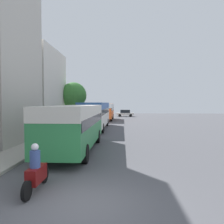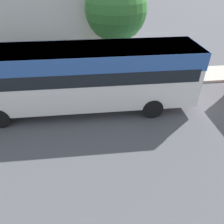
{
  "view_description": "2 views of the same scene",
  "coord_description": "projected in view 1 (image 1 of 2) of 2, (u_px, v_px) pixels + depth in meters",
  "views": [
    {
      "loc": [
        1.23,
        -6.55,
        3.14
      ],
      "look_at": [
        -0.11,
        21.47,
        1.98
      ],
      "focal_mm": 35.0,
      "sensor_mm": 36.0,
      "label": 1
    },
    {
      "loc": [
        7.6,
        20.34,
        6.38
      ],
      "look_at": [
        -0.06,
        21.18,
        0.99
      ],
      "focal_mm": 35.0,
      "sensor_mm": 36.0,
      "label": 2
    }
  ],
  "objects": [
    {
      "name": "ground_plane",
      "position": [
        82.0,
        205.0,
        6.72
      ],
      "size": [
        120.0,
        120.0,
        0.0
      ],
      "primitive_type": "plane",
      "color": "#515156"
    },
    {
      "name": "motorcycle_behind_lead",
      "position": [
        36.0,
        172.0,
        7.73
      ],
      "size": [
        0.38,
        2.24,
        1.73
      ],
      "color": "maroon",
      "rests_on": "ground_plane"
    },
    {
      "name": "street_tree",
      "position": [
        74.0,
        95.0,
        28.72
      ],
      "size": [
        3.4,
        3.4,
        5.72
      ],
      "color": "brown",
      "rests_on": "sidewalk"
    },
    {
      "name": "bus_lead",
      "position": [
        75.0,
        121.0,
        14.27
      ],
      "size": [
        2.59,
        9.47,
        2.98
      ],
      "color": "#2D8447",
      "rests_on": "ground_plane"
    },
    {
      "name": "building_far_terrace",
      "position": [
        27.0,
        90.0,
        24.84
      ],
      "size": [
        6.99,
        8.09,
        9.14
      ],
      "color": "silver",
      "rests_on": "ground_plane"
    },
    {
      "name": "bus_following",
      "position": [
        96.0,
        112.0,
        26.36
      ],
      "size": [
        2.53,
        11.53,
        3.19
      ],
      "color": "silver",
      "rests_on": "ground_plane"
    },
    {
      "name": "bus_third_in_line",
      "position": [
        106.0,
        109.0,
        39.85
      ],
      "size": [
        2.55,
        9.18,
        3.06
      ],
      "color": "#EA5B23",
      "rests_on": "ground_plane"
    },
    {
      "name": "car_crossing",
      "position": [
        125.0,
        113.0,
        50.79
      ],
      "size": [
        4.0,
        1.8,
        1.56
      ],
      "rotation": [
        0.0,
        0.0,
        -1.57
      ],
      "color": "silver",
      "rests_on": "ground_plane"
    },
    {
      "name": "pedestrian_near_curb",
      "position": [
        96.0,
        113.0,
        47.39
      ],
      "size": [
        0.41,
        0.41,
        1.65
      ],
      "color": "#232838",
      "rests_on": "sidewalk"
    }
  ]
}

